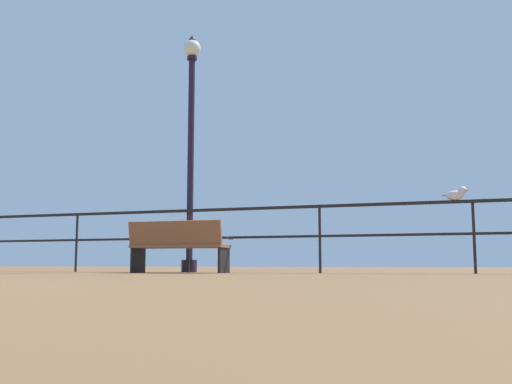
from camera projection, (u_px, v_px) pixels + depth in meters
pier_railing at (189, 225)px, 10.38m from camera, size 18.99×0.05×1.11m
bench_near_left at (178, 244)px, 9.70m from camera, size 1.66×0.76×0.85m
lamppost_center at (191, 134)px, 10.77m from camera, size 0.33×0.33×4.43m
seagull_on_rail at (456, 194)px, 8.93m from camera, size 0.42×0.24×0.20m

